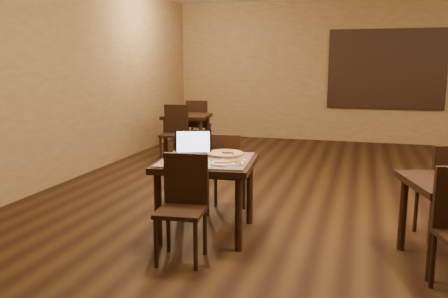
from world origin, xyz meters
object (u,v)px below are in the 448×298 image
(tiled_table, at_px, (207,169))
(chair_main_far, at_px, (225,169))
(chair_main_near, at_px, (183,201))
(other_table_b_chair_near, at_px, (175,130))
(pizza_pan, at_px, (225,155))
(other_table_c_chair_far, at_px, (448,187))
(other_table_b_chair_far, at_px, (198,122))
(laptop, at_px, (191,149))
(other_table_b, at_px, (187,122))

(tiled_table, relative_size, chair_main_far, 1.08)
(chair_main_near, distance_m, other_table_b_chair_near, 4.15)
(pizza_pan, relative_size, other_table_c_chair_far, 0.35)
(pizza_pan, height_order, other_table_b_chair_far, other_table_b_chair_far)
(tiled_table, xyz_separation_m, chair_main_far, (0.00, 0.62, -0.14))
(chair_main_far, height_order, pizza_pan, chair_main_far)
(chair_main_near, relative_size, other_table_b_chair_far, 0.94)
(chair_main_far, relative_size, other_table_b_chair_near, 0.96)
(laptop, height_order, other_table_b, laptop)
(chair_main_far, height_order, other_table_c_chair_far, other_table_c_chair_far)
(pizza_pan, distance_m, other_table_c_chair_far, 2.15)
(chair_main_far, relative_size, other_table_b, 1.04)
(pizza_pan, relative_size, other_table_b_chair_far, 0.34)
(tiled_table, bearing_deg, laptop, 145.76)
(chair_main_near, bearing_deg, laptop, 99.35)
(tiled_table, xyz_separation_m, other_table_b_chair_far, (-1.62, 4.33, -0.11))
(laptop, bearing_deg, other_table_b_chair_far, 89.93)
(chair_main_near, bearing_deg, other_table_b_chair_near, 107.73)
(tiled_table, bearing_deg, chair_main_far, 84.06)
(other_table_b_chair_near, xyz_separation_m, other_table_b_chair_far, (0.02, 1.13, 0.00))
(laptop, relative_size, other_table_b_chair_near, 0.44)
(tiled_table, xyz_separation_m, chair_main_near, (-0.01, -0.62, -0.14))
(chair_main_near, xyz_separation_m, other_table_c_chair_far, (2.26, 1.06, 0.02))
(other_table_b_chair_near, bearing_deg, chair_main_far, -64.27)
(chair_main_far, bearing_deg, other_table_b_chair_near, -59.44)
(tiled_table, distance_m, chair_main_near, 0.64)
(other_table_b, xyz_separation_m, other_table_c_chair_far, (3.88, -3.33, -0.09))
(chair_main_far, distance_m, other_table_b, 3.55)
(pizza_pan, bearing_deg, other_table_b_chair_far, 113.05)
(other_table_b_chair_near, bearing_deg, other_table_c_chair_far, -42.13)
(tiled_table, relative_size, other_table_b_chair_near, 1.04)
(tiled_table, distance_m, other_table_c_chair_far, 2.30)
(chair_main_far, bearing_deg, laptop, 66.35)
(other_table_b, height_order, other_table_c_chair_far, other_table_c_chair_far)
(tiled_table, distance_m, pizza_pan, 0.29)
(other_table_b_chair_far, height_order, other_table_c_chair_far, other_table_b_chair_far)
(other_table_c_chair_far, bearing_deg, pizza_pan, -10.78)
(tiled_table, xyz_separation_m, other_table_b, (-1.63, 3.77, -0.04))
(tiled_table, height_order, laptop, laptop)
(other_table_c_chair_far, bearing_deg, tiled_table, -5.08)
(pizza_pan, relative_size, other_table_b, 0.37)
(tiled_table, distance_m, chair_main_far, 0.63)
(tiled_table, relative_size, other_table_c_chair_far, 1.06)
(pizza_pan, relative_size, other_table_b_chair_near, 0.34)
(other_table_b_chair_far, bearing_deg, other_table_b_chair_near, 82.19)
(other_table_b_chair_far, bearing_deg, other_table_c_chair_far, 128.05)
(laptop, height_order, other_table_b_chair_far, laptop)
(chair_main_far, relative_size, pizza_pan, 2.83)
(chair_main_near, bearing_deg, other_table_b_chair_far, 102.61)
(other_table_b, xyz_separation_m, other_table_b_chair_near, (-0.01, -0.57, -0.08))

